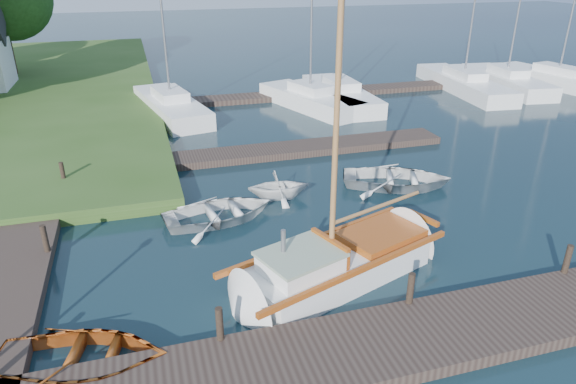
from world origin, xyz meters
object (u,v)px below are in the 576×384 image
object	(u,v)px
tender_c	(397,176)
marina_boat_6	(506,80)
tender_a	(219,210)
marina_boat_7	(558,78)
mooring_post_5	(63,173)
marina_boat_3	(340,93)
mooring_post_3	(568,259)
marina_boat_0	(171,104)
tender_b	(278,183)
mooring_post_4	(45,238)
marina_boat_2	(310,98)
mooring_post_2	(411,288)
mooring_post_1	(220,324)
marina_boat_5	(463,82)
dinghy	(80,354)
sailboat	(341,264)

from	to	relation	value
tender_c	marina_boat_6	distance (m)	19.15
tender_a	marina_boat_7	world-z (taller)	marina_boat_7
mooring_post_5	marina_boat_3	world-z (taller)	marina_boat_3
mooring_post_3	marina_boat_0	bearing A→B (deg)	113.60
mooring_post_3	marina_boat_3	distance (m)	19.07
tender_a	tender_b	world-z (taller)	tender_b
mooring_post_4	marina_boat_2	distance (m)	18.19
mooring_post_3	marina_boat_7	distance (m)	25.13
marina_boat_0	mooring_post_2	bearing A→B (deg)	-179.88
tender_a	tender_c	xyz separation A→B (m)	(6.77, 0.81, 0.04)
mooring_post_1	marina_boat_3	distance (m)	21.68
tender_a	marina_boat_3	distance (m)	16.00
tender_c	marina_boat_3	bearing A→B (deg)	10.27
mooring_post_1	marina_boat_6	bearing A→B (deg)	41.08
marina_boat_5	mooring_post_3	bearing A→B (deg)	158.61
mooring_post_3	marina_boat_0	xyz separation A→B (m)	(-8.39, 19.21, -0.13)
mooring_post_5	dinghy	distance (m)	9.78
dinghy	marina_boat_0	xyz separation A→B (m)	(3.44, 18.91, 0.21)
marina_boat_7	tender_c	bearing A→B (deg)	113.91
mooring_post_3	marina_boat_0	distance (m)	20.96
mooring_post_1	marina_boat_2	distance (m)	20.18
mooring_post_2	mooring_post_5	bearing A→B (deg)	130.36
sailboat	marina_boat_3	xyz separation A→B (m)	(6.85, 17.07, 0.22)
marina_boat_2	marina_boat_3	world-z (taller)	marina_boat_2
mooring_post_2	mooring_post_3	size ratio (longest dim) A/B	1.00
marina_boat_2	marina_boat_3	distance (m)	2.19
tender_b	marina_boat_6	distance (m)	22.59
tender_b	marina_boat_7	size ratio (longest dim) A/B	0.17
tender_b	marina_boat_7	xyz separation A→B (m)	(22.47, 11.58, 0.02)
tender_b	marina_boat_7	bearing A→B (deg)	-56.41
dinghy	tender_a	bearing A→B (deg)	-18.74
mooring_post_2	mooring_post_3	bearing A→B (deg)	0.00
mooring_post_4	tender_b	distance (m)	7.60
mooring_post_3	marina_boat_5	xyz separation A→B (m)	(10.12, 19.55, -0.14)
tender_c	mooring_post_4	bearing A→B (deg)	121.63
sailboat	marina_boat_7	size ratio (longest dim) A/B	0.77
marina_boat_6	marina_boat_2	bearing A→B (deg)	101.68
mooring_post_1	mooring_post_2	xyz separation A→B (m)	(4.50, 0.00, 0.00)
tender_c	marina_boat_7	world-z (taller)	marina_boat_7
mooring_post_1	marina_boat_7	bearing A→B (deg)	36.02
marina_boat_0	marina_boat_7	size ratio (longest dim) A/B	0.85
mooring_post_4	dinghy	world-z (taller)	mooring_post_4
mooring_post_1	sailboat	bearing A→B (deg)	28.72
marina_boat_5	marina_boat_6	bearing A→B (deg)	-86.67
mooring_post_3	marina_boat_6	world-z (taller)	marina_boat_6
tender_a	marina_boat_6	bearing A→B (deg)	-66.04
mooring_post_4	mooring_post_5	size ratio (longest dim) A/B	1.00
mooring_post_2	tender_c	bearing A→B (deg)	64.56
mooring_post_2	mooring_post_5	xyz separation A→B (m)	(-8.50, 10.00, 0.00)
mooring_post_4	sailboat	bearing A→B (deg)	-21.99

